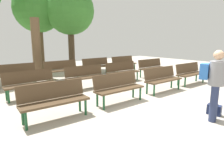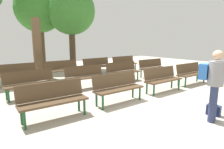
{
  "view_description": "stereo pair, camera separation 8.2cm",
  "coord_description": "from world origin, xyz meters",
  "views": [
    {
      "loc": [
        -4.69,
        -2.44,
        1.89
      ],
      "look_at": [
        0.0,
        3.0,
        0.55
      ],
      "focal_mm": 30.57,
      "sensor_mm": 36.0,
      "label": 1
    },
    {
      "loc": [
        -4.62,
        -2.49,
        1.89
      ],
      "look_at": [
        0.0,
        3.0,
        0.55
      ],
      "focal_mm": 30.57,
      "sensor_mm": 36.0,
      "label": 2
    }
  ],
  "objects": [
    {
      "name": "bench_r0_c2",
      "position": [
        1.12,
        1.5,
        0.5
      ],
      "size": [
        1.63,
        0.58,
        0.87
      ],
      "rotation": [
        0.0,
        0.0,
        -0.06
      ],
      "color": "#4C3823",
      "rests_on": "ground_plane"
    },
    {
      "name": "handbag",
      "position": [
        0.25,
        -0.66,
        0.13
      ],
      "size": [
        0.22,
        0.34,
        0.29
      ],
      "color": "#192347",
      "rests_on": "ground_plane"
    },
    {
      "name": "bench_r2_c2",
      "position": [
        1.34,
        5.83,
        0.5
      ],
      "size": [
        1.62,
        0.54,
        0.87
      ],
      "rotation": [
        0.0,
        0.0,
        -0.03
      ],
      "color": "#4C3823",
      "rests_on": "ground_plane"
    },
    {
      "name": "bench_r0_c0",
      "position": [
        -2.9,
        1.74,
        0.5
      ],
      "size": [
        1.64,
        0.61,
        0.87
      ],
      "rotation": [
        0.0,
        0.0,
        -0.08
      ],
      "color": "#4C3823",
      "rests_on": "ground_plane"
    },
    {
      "name": "bench_r2_c1",
      "position": [
        -0.65,
        5.91,
        0.5
      ],
      "size": [
        1.62,
        0.56,
        0.87
      ],
      "rotation": [
        0.0,
        0.0,
        -0.05
      ],
      "color": "#4C3823",
      "rests_on": "ground_plane"
    },
    {
      "name": "tree_0",
      "position": [
        -1.29,
        7.28,
        1.46
      ],
      "size": [
        0.43,
        0.43,
        2.91
      ],
      "color": "brown",
      "rests_on": "ground_plane"
    },
    {
      "name": "bench_r1_c1",
      "position": [
        -0.73,
        3.73,
        0.5
      ],
      "size": [
        1.63,
        0.58,
        0.87
      ],
      "rotation": [
        0.0,
        0.0,
        -0.06
      ],
      "color": "#4C3823",
      "rests_on": "ground_plane"
    },
    {
      "name": "bench_r1_c2",
      "position": [
        1.16,
        3.64,
        0.5
      ],
      "size": [
        1.63,
        0.6,
        0.87
      ],
      "rotation": [
        0.0,
        0.0,
        -0.08
      ],
      "color": "#4C3823",
      "rests_on": "ground_plane"
    },
    {
      "name": "bench_r1_c0",
      "position": [
        -2.76,
        3.91,
        0.5
      ],
      "size": [
        1.61,
        0.53,
        0.87
      ],
      "rotation": [
        0.0,
        0.0,
        -0.03
      ],
      "color": "#4C3823",
      "rests_on": "ground_plane"
    },
    {
      "name": "bench_r0_c3",
      "position": [
        3.05,
        1.45,
        0.5
      ],
      "size": [
        1.63,
        0.59,
        0.87
      ],
      "rotation": [
        0.0,
        0.0,
        -0.07
      ],
      "color": "#4C3823",
      "rests_on": "ground_plane"
    },
    {
      "name": "ground_plane",
      "position": [
        0.0,
        0.0,
        0.0
      ],
      "size": [
        24.0,
        24.0,
        0.0
      ],
      "primitive_type": "plane",
      "color": "#B2A899"
    },
    {
      "name": "bench_r0_c1",
      "position": [
        -0.93,
        1.63,
        0.5
      ],
      "size": [
        1.62,
        0.57,
        0.87
      ],
      "rotation": [
        0.0,
        0.0,
        -0.06
      ],
      "color": "#4C3823",
      "rests_on": "ground_plane"
    },
    {
      "name": "bench_r2_c0",
      "position": [
        -2.63,
        6.03,
        0.5
      ],
      "size": [
        1.63,
        0.58,
        0.87
      ],
      "rotation": [
        0.0,
        0.0,
        -0.06
      ],
      "color": "#4C3823",
      "rests_on": "ground_plane"
    },
    {
      "name": "bench_r2_c3",
      "position": [
        3.25,
        5.69,
        0.5
      ],
      "size": [
        1.61,
        0.53,
        0.87
      ],
      "rotation": [
        0.0,
        0.0,
        -0.03
      ],
      "color": "#4C3823",
      "rests_on": "ground_plane"
    },
    {
      "name": "bench_r1_c3",
      "position": [
        3.15,
        3.55,
        0.5
      ],
      "size": [
        1.63,
        0.58,
        0.87
      ],
      "rotation": [
        0.0,
        0.0,
        -0.06
      ],
      "color": "#4C3823",
      "rests_on": "ground_plane"
    },
    {
      "name": "visitor_with_backpack",
      "position": [
        -0.14,
        -0.75,
        0.94
      ],
      "size": [
        0.44,
        0.59,
        1.65
      ],
      "rotation": [
        0.0,
        0.0,
        3.43
      ],
      "color": "navy",
      "rests_on": "ground_plane"
    },
    {
      "name": "tree_1",
      "position": [
        1.16,
        8.17,
        3.53
      ],
      "size": [
        2.87,
        2.87,
        5.0
      ],
      "color": "#4C3A28",
      "rests_on": "ground_plane"
    },
    {
      "name": "tree_3",
      "position": [
        -0.25,
        9.55,
        3.65
      ],
      "size": [
        2.86,
        2.86,
        5.13
      ],
      "color": "brown",
      "rests_on": "ground_plane"
    }
  ]
}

